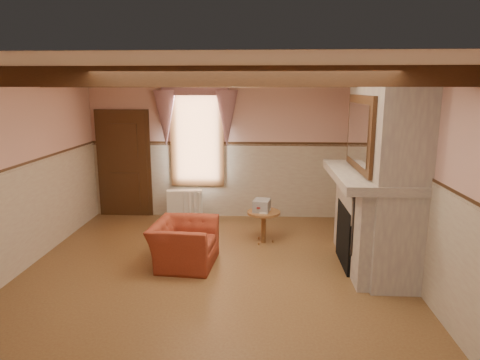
{
  "coord_description": "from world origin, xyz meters",
  "views": [
    {
      "loc": [
        0.69,
        -5.49,
        2.59
      ],
      "look_at": [
        0.37,
        0.8,
        1.23
      ],
      "focal_mm": 32.0,
      "sensor_mm": 36.0,
      "label": 1
    }
  ],
  "objects_px": {
    "radiator": "(185,205)",
    "oil_lamp": "(363,157)",
    "armchair": "(184,243)",
    "side_table": "(264,227)",
    "bowl": "(371,169)",
    "mantel_clock": "(361,158)"
  },
  "relations": [
    {
      "from": "radiator",
      "to": "oil_lamp",
      "type": "relative_size",
      "value": 2.5
    },
    {
      "from": "armchair",
      "to": "side_table",
      "type": "relative_size",
      "value": 1.79
    },
    {
      "from": "bowl",
      "to": "oil_lamp",
      "type": "distance_m",
      "value": 0.52
    },
    {
      "from": "bowl",
      "to": "mantel_clock",
      "type": "xyz_separation_m",
      "value": [
        0.0,
        0.64,
        0.06
      ]
    },
    {
      "from": "mantel_clock",
      "to": "bowl",
      "type": "bearing_deg",
      "value": -90.0
    },
    {
      "from": "armchair",
      "to": "oil_lamp",
      "type": "xyz_separation_m",
      "value": [
        2.69,
        0.57,
        1.23
      ]
    },
    {
      "from": "radiator",
      "to": "bowl",
      "type": "xyz_separation_m",
      "value": [
        3.08,
        -2.17,
        1.16
      ]
    },
    {
      "from": "armchair",
      "to": "radiator",
      "type": "xyz_separation_m",
      "value": [
        -0.39,
        2.23,
        -0.03
      ]
    },
    {
      "from": "side_table",
      "to": "radiator",
      "type": "bearing_deg",
      "value": 141.84
    },
    {
      "from": "side_table",
      "to": "mantel_clock",
      "type": "bearing_deg",
      "value": -11.17
    },
    {
      "from": "side_table",
      "to": "bowl",
      "type": "height_order",
      "value": "bowl"
    },
    {
      "from": "radiator",
      "to": "bowl",
      "type": "bearing_deg",
      "value": -43.1
    },
    {
      "from": "armchair",
      "to": "radiator",
      "type": "bearing_deg",
      "value": 14.91
    },
    {
      "from": "side_table",
      "to": "radiator",
      "type": "distance_m",
      "value": 2.0
    },
    {
      "from": "armchair",
      "to": "bowl",
      "type": "distance_m",
      "value": 2.92
    },
    {
      "from": "armchair",
      "to": "mantel_clock",
      "type": "relative_size",
      "value": 4.2
    },
    {
      "from": "bowl",
      "to": "radiator",
      "type": "bearing_deg",
      "value": 144.84
    },
    {
      "from": "mantel_clock",
      "to": "oil_lamp",
      "type": "bearing_deg",
      "value": -90.0
    },
    {
      "from": "side_table",
      "to": "mantel_clock",
      "type": "distance_m",
      "value": 1.98
    },
    {
      "from": "radiator",
      "to": "mantel_clock",
      "type": "bearing_deg",
      "value": -34.4
    },
    {
      "from": "armchair",
      "to": "mantel_clock",
      "type": "bearing_deg",
      "value": -70.53
    },
    {
      "from": "bowl",
      "to": "oil_lamp",
      "type": "relative_size",
      "value": 1.26
    }
  ]
}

